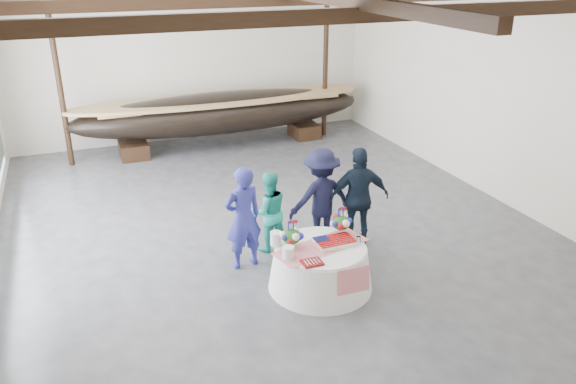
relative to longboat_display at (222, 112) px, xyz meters
name	(u,v)px	position (x,y,z in m)	size (l,w,h in m)	color
floor	(267,220)	(-0.46, -4.85, -0.96)	(10.00, 12.00, 0.01)	#3D3D42
wall_back	(193,58)	(-0.46, 1.15, 1.29)	(10.00, 0.02, 4.50)	silver
wall_front	(480,265)	(-0.46, -10.85, 1.29)	(10.00, 0.02, 4.50)	silver
wall_right	(485,88)	(4.54, -4.85, 1.29)	(0.02, 12.00, 4.50)	silver
pavilion_structure	(249,7)	(-0.46, -4.02, 3.04)	(9.80, 11.76, 4.50)	black
longboat_display	(222,112)	(0.00, 0.00, 0.00)	(8.04, 1.61, 1.51)	black
banquet_table	(321,267)	(-0.47, -7.43, -0.61)	(1.66, 1.66, 0.71)	white
tabletop_items	(316,235)	(-0.50, -7.30, -0.10)	(1.62, 0.99, 0.40)	red
guest_woman_blue	(243,218)	(-1.39, -6.36, -0.07)	(0.65, 0.43, 1.79)	navy
guest_woman_teal	(268,212)	(-0.81, -5.96, -0.23)	(0.72, 0.56, 1.47)	teal
guest_man_left	(321,198)	(0.13, -6.11, -0.05)	(1.18, 0.68, 1.82)	black
guest_man_right	(359,198)	(0.74, -6.40, -0.03)	(1.09, 0.45, 1.86)	black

